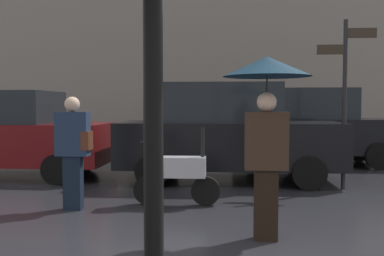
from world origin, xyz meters
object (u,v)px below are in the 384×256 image
street_signpost (345,88)px  parked_car_left (7,134)px  pedestrian_with_bag (74,146)px  pedestrian_with_umbrella (267,98)px  parked_car_right (226,132)px  parked_car_distant (312,127)px  parked_scooter (174,170)px

street_signpost → parked_car_left: bearing=172.4°
pedestrian_with_bag → parked_car_left: size_ratio=0.39×
parked_car_left → pedestrian_with_umbrella: bearing=-42.6°
pedestrian_with_bag → parked_car_left: 3.88m
parked_car_right → parked_car_distant: bearing=-137.1°
parked_car_right → street_signpost: 2.52m
parked_scooter → parked_car_left: bearing=136.2°
parked_car_right → parked_car_left: bearing=-8.2°
parked_scooter → street_signpost: street_signpost is taller
pedestrian_with_bag → parked_car_left: (-2.57, 2.91, -0.01)m
pedestrian_with_umbrella → street_signpost: street_signpost is taller
parked_car_right → pedestrian_with_bag: bearing=43.8°
parked_scooter → parked_car_distant: parked_car_distant is taller
parked_car_left → street_signpost: 7.21m
parked_car_distant → street_signpost: size_ratio=1.36×
pedestrian_with_umbrella → parked_car_right: size_ratio=0.47×
pedestrian_with_bag → parked_scooter: bearing=-80.5°
street_signpost → pedestrian_with_umbrella: bearing=-118.2°
parked_car_distant → pedestrian_with_bag: bearing=38.1°
pedestrian_with_umbrella → street_signpost: 3.71m
parked_car_right → parked_car_distant: (2.28, 2.63, 0.00)m
parked_car_left → parked_car_distant: parked_car_distant is taller
pedestrian_with_bag → street_signpost: street_signpost is taller
parked_scooter → parked_car_right: (0.83, 2.31, 0.47)m
pedestrian_with_bag → parked_scooter: (1.47, 0.43, -0.42)m
parked_scooter → street_signpost: size_ratio=0.44×
street_signpost → parked_scooter: bearing=-153.2°
pedestrian_with_umbrella → parked_car_distant: size_ratio=0.50×
parked_car_right → parked_scooter: bearing=64.1°
parked_scooter → parked_car_right: bearing=58.0°
pedestrian_with_bag → parked_car_distant: bearing=-47.4°
parked_scooter → street_signpost: bearing=14.5°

